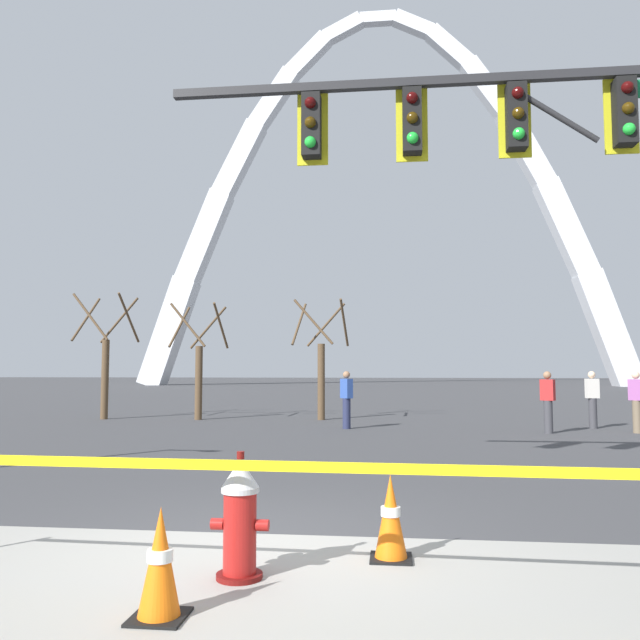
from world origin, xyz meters
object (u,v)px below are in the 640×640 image
traffic_signal_gantry (550,162)px  pedestrian_walking_left (548,401)px  pedestrian_walking_right (592,399)px  traffic_cone_by_hydrant (391,518)px  pedestrian_standing_center (637,401)px  monument_arch (379,215)px  fire_hydrant (240,518)px  traffic_cone_mid_sidewalk (160,564)px  pedestrian_near_trees (347,399)px

traffic_signal_gantry → pedestrian_walking_left: size_ratio=4.92×
pedestrian_walking_right → traffic_cone_by_hydrant: bearing=-113.2°
pedestrian_walking_left → pedestrian_walking_right: bearing=44.7°
pedestrian_standing_center → pedestrian_walking_right: 1.43m
monument_arch → pedestrian_walking_left: size_ratio=31.66×
fire_hydrant → traffic_cone_by_hydrant: fire_hydrant is taller
traffic_cone_mid_sidewalk → pedestrian_near_trees: pedestrian_near_trees is taller
traffic_cone_by_hydrant → pedestrian_standing_center: bearing=61.9°
monument_arch → traffic_signal_gantry: bearing=-86.5°
pedestrian_walking_right → pedestrian_near_trees: 6.87m
traffic_signal_gantry → pedestrian_walking_right: traffic_signal_gantry is taller
traffic_signal_gantry → pedestrian_standing_center: (4.14, 8.76, -3.59)m
pedestrian_standing_center → pedestrian_near_trees: size_ratio=1.00×
traffic_signal_gantry → pedestrian_near_trees: size_ratio=4.92×
pedestrian_standing_center → pedestrian_walking_right: same height
traffic_cone_by_hydrant → pedestrian_near_trees: size_ratio=0.46×
fire_hydrant → traffic_cone_mid_sidewalk: bearing=-111.3°
fire_hydrant → traffic_signal_gantry: size_ratio=0.13×
traffic_cone_by_hydrant → traffic_cone_mid_sidewalk: (-1.51, -1.48, 0.00)m
pedestrian_near_trees → pedestrian_standing_center: bearing=-2.6°
traffic_cone_mid_sidewalk → pedestrian_walking_right: size_ratio=0.46×
monument_arch → fire_hydrant: bearing=-89.9°
traffic_signal_gantry → pedestrian_near_trees: 10.36m
traffic_cone_by_hydrant → pedestrian_standing_center: (6.28, 11.74, 0.46)m
fire_hydrant → pedestrian_walking_left: size_ratio=0.62×
traffic_signal_gantry → pedestrian_standing_center: 10.33m
traffic_cone_by_hydrant → pedestrian_standing_center: 13.32m
fire_hydrant → traffic_cone_by_hydrant: 1.34m
traffic_cone_mid_sidewalk → pedestrian_near_trees: size_ratio=0.46×
traffic_cone_by_hydrant → pedestrian_walking_left: 12.10m
pedestrian_near_trees → pedestrian_walking_right: bearing=7.3°
pedestrian_standing_center → pedestrian_near_trees: same height
fire_hydrant → pedestrian_near_trees: size_ratio=0.62×
traffic_cone_by_hydrant → pedestrian_walking_right: bearing=66.8°
pedestrian_standing_center → pedestrian_near_trees: bearing=177.4°
fire_hydrant → traffic_signal_gantry: 6.29m
traffic_cone_mid_sidewalk → pedestrian_walking_left: size_ratio=0.46×
traffic_cone_mid_sidewalk → pedestrian_walking_left: (5.50, 12.90, 0.46)m
fire_hydrant → traffic_cone_mid_sidewalk: fire_hydrant is taller
traffic_cone_by_hydrant → pedestrian_walking_right: (5.55, 12.97, 0.46)m
pedestrian_standing_center → pedestrian_near_trees: 7.55m
fire_hydrant → pedestrian_walking_left: 13.11m
traffic_cone_by_hydrant → monument_arch: 61.48m
fire_hydrant → pedestrian_walking_right: (6.73, 13.60, 0.35)m
traffic_cone_by_hydrant → monument_arch: monument_arch is taller
pedestrian_walking_left → pedestrian_near_trees: (-5.25, 0.67, 0.00)m
traffic_cone_by_hydrant → monument_arch: (-1.26, 59.03, 17.12)m
pedestrian_walking_right → pedestrian_near_trees: (-6.81, -0.88, 0.00)m
traffic_signal_gantry → traffic_cone_mid_sidewalk: bearing=-129.2°
fire_hydrant → traffic_cone_by_hydrant: size_ratio=1.36×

